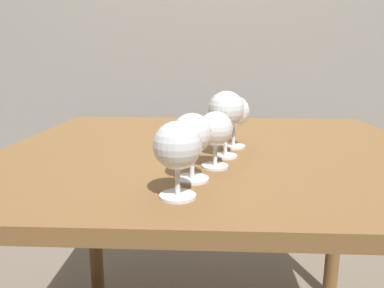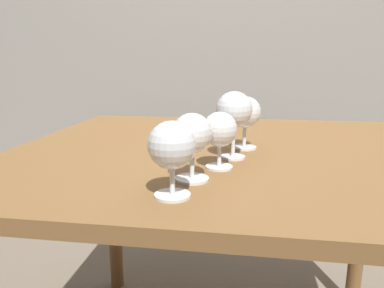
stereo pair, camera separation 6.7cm
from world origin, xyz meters
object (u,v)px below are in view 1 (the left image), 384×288
(wine_glass_amber, at_px, (192,136))
(wine_glass_port, at_px, (226,110))
(wine_glass_chardonnay, at_px, (177,147))
(wine_glass_white, at_px, (234,112))
(wine_glass_merlot, at_px, (215,130))

(wine_glass_amber, height_order, wine_glass_port, wine_glass_port)
(wine_glass_chardonnay, bearing_deg, wine_glass_white, 72.32)
(wine_glass_port, xyz_separation_m, wine_glass_white, (0.02, 0.10, -0.02))
(wine_glass_amber, bearing_deg, wine_glass_port, 67.68)
(wine_glass_chardonnay, distance_m, wine_glass_amber, 0.09)
(wine_glass_amber, bearing_deg, wine_glass_merlot, 62.42)
(wine_glass_chardonnay, xyz_separation_m, wine_glass_white, (0.12, 0.36, 0.01))
(wine_glass_merlot, bearing_deg, wine_glass_amber, -117.58)
(wine_glass_port, bearing_deg, wine_glass_white, 75.94)
(wine_glass_amber, relative_size, wine_glass_merlot, 1.07)
(wine_glass_amber, relative_size, wine_glass_white, 0.96)
(wine_glass_white, bearing_deg, wine_glass_chardonnay, -107.68)
(wine_glass_port, relative_size, wine_glass_white, 1.15)
(wine_glass_chardonnay, distance_m, wine_glass_merlot, 0.19)
(wine_glass_chardonnay, height_order, wine_glass_merlot, wine_glass_chardonnay)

